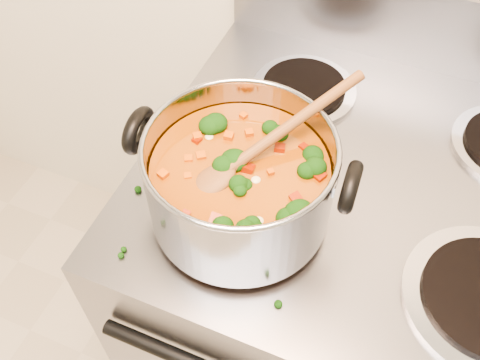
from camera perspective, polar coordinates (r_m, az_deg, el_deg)
name	(u,v)px	position (r m, az deg, el deg)	size (l,w,h in m)	color
electric_range	(341,302)	(1.28, 10.69, -12.64)	(0.78, 0.70, 1.08)	gray
stockpot	(240,181)	(0.76, -0.01, -0.15)	(0.33, 0.27, 0.16)	#94949C
wooden_spoon	(252,153)	(0.73, 1.26, 2.91)	(0.19, 0.26, 0.10)	brown
cooktop_crumbs	(278,226)	(0.82, 4.10, -4.89)	(0.31, 0.30, 0.01)	black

